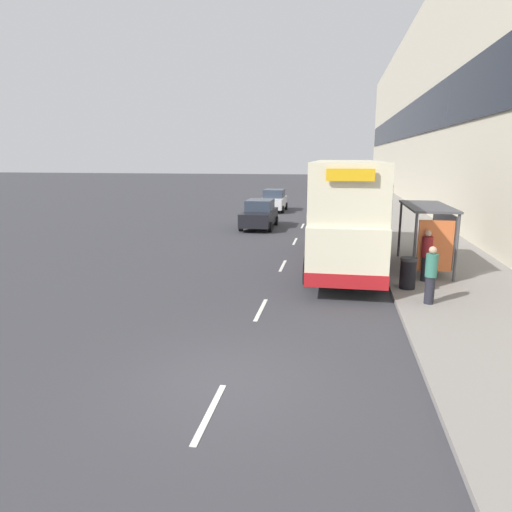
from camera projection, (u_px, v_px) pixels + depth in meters
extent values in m
plane|color=#38383D|center=(225.00, 383.00, 9.21)|extent=(220.00, 220.00, 0.00)
cube|color=gray|center=(381.00, 202.00, 45.15)|extent=(5.00, 93.00, 0.14)
cube|color=beige|center=(430.00, 109.00, 42.61)|extent=(3.00, 93.00, 17.61)
cube|color=black|center=(412.00, 119.00, 43.06)|extent=(0.12, 89.28, 3.17)
cube|color=silver|center=(210.00, 413.00, 8.13)|extent=(0.12, 2.00, 0.01)
cube|color=silver|center=(261.00, 310.00, 13.59)|extent=(0.12, 2.00, 0.01)
cube|color=silver|center=(283.00, 266.00, 19.06)|extent=(0.12, 2.00, 0.01)
cube|color=silver|center=(295.00, 241.00, 24.52)|extent=(0.12, 2.00, 0.01)
cube|color=silver|center=(303.00, 226.00, 29.98)|extent=(0.12, 2.00, 0.01)
cube|color=silver|center=(308.00, 215.00, 35.44)|extent=(0.12, 2.00, 0.01)
cube|color=#4C4C51|center=(427.00, 206.00, 17.68)|extent=(1.60, 4.20, 0.08)
cylinder|color=#4C4C51|center=(415.00, 247.00, 16.14)|extent=(0.10, 0.10, 2.40)
cylinder|color=#4C4C51|center=(400.00, 230.00, 19.99)|extent=(0.10, 0.10, 2.40)
cylinder|color=#4C4C51|center=(456.00, 248.00, 15.90)|extent=(0.10, 0.10, 2.40)
cylinder|color=#4C4C51|center=(433.00, 230.00, 19.75)|extent=(0.10, 0.10, 2.40)
cube|color=#99A8B2|center=(443.00, 235.00, 17.81)|extent=(0.04, 3.68, 1.92)
cube|color=#D86633|center=(435.00, 246.00, 16.07)|extent=(1.19, 0.10, 1.82)
cube|color=maroon|center=(430.00, 257.00, 18.07)|extent=(0.36, 2.80, 0.08)
cube|color=beige|center=(344.00, 232.00, 18.87)|extent=(2.55, 10.50, 1.85)
cube|color=beige|center=(346.00, 185.00, 18.46)|extent=(2.50, 10.18, 1.95)
cube|color=#B2191E|center=(343.00, 248.00, 19.02)|extent=(2.58, 10.55, 0.45)
cube|color=#2D3847|center=(345.00, 223.00, 18.79)|extent=(2.58, 9.87, 0.81)
cube|color=#2D3847|center=(346.00, 188.00, 18.48)|extent=(2.55, 9.87, 0.94)
cube|color=yellow|center=(350.00, 175.00, 13.30)|extent=(1.40, 0.08, 0.36)
cylinder|color=black|center=(316.00, 238.00, 22.72)|extent=(0.30, 1.00, 1.00)
cylinder|color=black|center=(369.00, 240.00, 22.29)|extent=(0.30, 1.00, 1.00)
cylinder|color=black|center=(308.00, 271.00, 16.15)|extent=(0.30, 1.00, 1.00)
cylinder|color=black|center=(382.00, 274.00, 15.72)|extent=(0.30, 1.00, 1.00)
cube|color=#4C5156|center=(342.00, 185.00, 61.50)|extent=(1.71, 4.18, 0.80)
cube|color=#2D3847|center=(343.00, 180.00, 61.14)|extent=(1.50, 2.01, 0.65)
cylinder|color=black|center=(336.00, 187.00, 62.98)|extent=(0.20, 0.60, 0.60)
cylinder|color=black|center=(348.00, 187.00, 62.69)|extent=(0.20, 0.60, 0.60)
cylinder|color=black|center=(336.00, 189.00, 60.48)|extent=(0.20, 0.60, 0.60)
cylinder|color=black|center=(349.00, 189.00, 60.20)|extent=(0.20, 0.60, 0.60)
cube|color=black|center=(259.00, 217.00, 28.94)|extent=(1.82, 4.58, 0.82)
cube|color=#2D3847|center=(260.00, 205.00, 29.00)|extent=(1.60, 2.20, 0.67)
cylinder|color=black|center=(270.00, 227.00, 27.51)|extent=(0.20, 0.60, 0.60)
cylinder|color=black|center=(241.00, 226.00, 27.81)|extent=(0.20, 0.60, 0.60)
cylinder|color=black|center=(276.00, 221.00, 30.24)|extent=(0.20, 0.60, 0.60)
cylinder|color=black|center=(249.00, 220.00, 30.54)|extent=(0.20, 0.60, 0.60)
cube|color=silver|center=(274.00, 203.00, 37.97)|extent=(1.82, 4.20, 0.82)
cube|color=#2D3847|center=(274.00, 193.00, 38.01)|extent=(1.60, 2.02, 0.67)
cylinder|color=black|center=(283.00, 210.00, 36.65)|extent=(0.20, 0.60, 0.60)
cylinder|color=black|center=(260.00, 209.00, 36.95)|extent=(0.20, 0.60, 0.60)
cylinder|color=black|center=(286.00, 206.00, 39.15)|extent=(0.20, 0.60, 0.60)
cylinder|color=black|center=(265.00, 206.00, 39.46)|extent=(0.20, 0.60, 0.60)
cylinder|color=#23232D|center=(435.00, 245.00, 20.55)|extent=(0.28, 0.28, 0.82)
cylinder|color=#26262D|center=(436.00, 229.00, 20.39)|extent=(0.34, 0.34, 0.68)
sphere|color=tan|center=(437.00, 219.00, 20.29)|extent=(0.22, 0.22, 0.22)
cylinder|color=#23232D|center=(430.00, 290.00, 13.66)|extent=(0.29, 0.29, 0.83)
cylinder|color=#337260|center=(432.00, 265.00, 13.49)|extent=(0.35, 0.35, 0.70)
sphere|color=tan|center=(433.00, 250.00, 13.39)|extent=(0.23, 0.23, 0.23)
cylinder|color=#23232D|center=(425.00, 269.00, 16.16)|extent=(0.30, 0.30, 0.87)
cylinder|color=maroon|center=(427.00, 247.00, 15.99)|extent=(0.36, 0.36, 0.72)
sphere|color=tan|center=(428.00, 233.00, 15.89)|extent=(0.24, 0.24, 0.24)
cylinder|color=black|center=(408.00, 274.00, 15.24)|extent=(0.52, 0.52, 0.95)
cylinder|color=#2D2D33|center=(409.00, 259.00, 15.13)|extent=(0.55, 0.55, 0.10)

